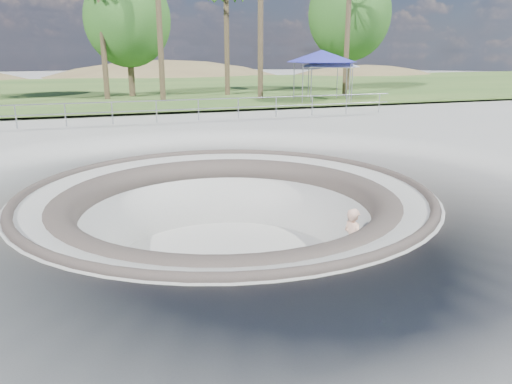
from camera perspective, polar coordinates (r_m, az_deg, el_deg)
ground at (r=12.58m, az=-3.42°, el=0.10°), size 180.00×180.00×0.00m
skate_bowl at (r=13.19m, az=-3.29°, el=-7.57°), size 14.00×14.00×4.10m
grass_strip at (r=45.89m, az=-15.22°, el=11.33°), size 180.00×36.00×0.12m
distant_hills at (r=69.98m, az=-13.13°, el=6.87°), size 103.20×45.00×28.60m
safety_railing at (r=24.04m, az=-11.31°, el=9.06°), size 25.00×0.06×1.03m
skateboard at (r=12.49m, az=10.78°, el=-9.27°), size 0.79×0.28×0.08m
skater at (r=12.16m, az=10.99°, el=-5.63°), size 0.50×0.67×1.67m
canopy_white at (r=33.93m, az=8.48°, el=14.49°), size 5.11×5.11×2.77m
canopy_blue at (r=33.08m, az=7.51°, el=15.12°), size 6.13×6.13×3.18m
bushy_tree_mid at (r=37.39m, az=-14.46°, el=18.53°), size 5.92×5.38×8.53m
bushy_tree_right at (r=43.23m, az=10.64°, el=19.34°), size 6.77×6.16×9.77m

